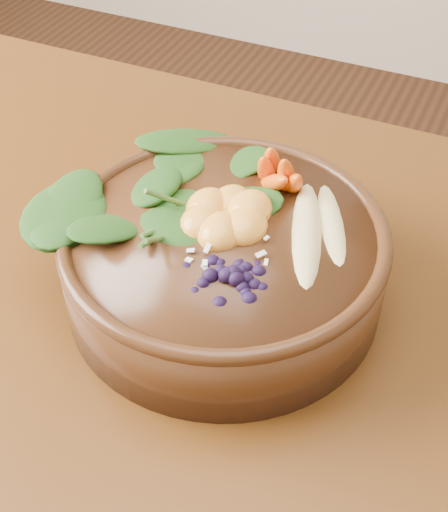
{
  "coord_description": "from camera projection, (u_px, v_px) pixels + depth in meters",
  "views": [
    {
      "loc": [
        0.16,
        -0.37,
        1.26
      ],
      "look_at": [
        -0.05,
        0.08,
        0.8
      ],
      "focal_mm": 50.0,
      "sensor_mm": 36.0,
      "label": 1
    }
  ],
  "objects": [
    {
      "name": "blueberry_pile",
      "position": [
        228.0,
        262.0,
        0.59
      ],
      "size": [
        0.17,
        0.16,
        0.04
      ],
      "primitive_type": null,
      "rotation": [
        0.0,
        0.0,
        0.43
      ],
      "color": "black",
      "rests_on": "stoneware_bowl"
    },
    {
      "name": "mandarin_cluster",
      "position": [
        226.0,
        204.0,
        0.66
      ],
      "size": [
        0.12,
        0.13,
        0.03
      ],
      "primitive_type": null,
      "rotation": [
        0.0,
        0.0,
        0.43
      ],
      "color": "orange",
      "rests_on": "stoneware_bowl"
    },
    {
      "name": "coconut_flakes",
      "position": [
        227.0,
        243.0,
        0.64
      ],
      "size": [
        0.12,
        0.11,
        0.01
      ],
      "primitive_type": null,
      "rotation": [
        0.0,
        0.0,
        0.43
      ],
      "color": "white",
      "rests_on": "stoneware_bowl"
    },
    {
      "name": "dining_table",
      "position": [
        234.0,
        423.0,
        0.71
      ],
      "size": [
        1.6,
        0.9,
        0.75
      ],
      "color": "#331C0C",
      "rests_on": "ground"
    },
    {
      "name": "carrot_cluster",
      "position": [
        280.0,
        142.0,
        0.69
      ],
      "size": [
        0.08,
        0.08,
        0.08
      ],
      "primitive_type": null,
      "rotation": [
        0.0,
        0.0,
        0.43
      ],
      "color": "#EA530E",
      "rests_on": "stoneware_bowl"
    },
    {
      "name": "banana_halves",
      "position": [
        321.0,
        216.0,
        0.65
      ],
      "size": [
        0.1,
        0.18,
        0.03
      ],
      "rotation": [
        0.0,
        0.0,
        0.43
      ],
      "color": "#E0CC84",
      "rests_on": "stoneware_bowl"
    },
    {
      "name": "stoneware_bowl",
      "position": [
        224.0,
        264.0,
        0.68
      ],
      "size": [
        0.41,
        0.41,
        0.08
      ],
      "primitive_type": "cylinder",
      "rotation": [
        0.0,
        0.0,
        0.43
      ],
      "color": "#482712",
      "rests_on": "dining_table"
    },
    {
      "name": "kale_heap",
      "position": [
        174.0,
        170.0,
        0.68
      ],
      "size": [
        0.26,
        0.25,
        0.05
      ],
      "primitive_type": null,
      "rotation": [
        0.0,
        0.0,
        0.43
      ],
      "color": "#234D16",
      "rests_on": "stoneware_bowl"
    }
  ]
}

